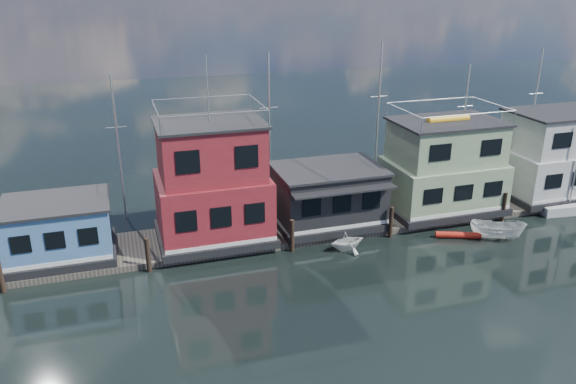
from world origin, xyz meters
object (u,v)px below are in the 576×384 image
object	(u,v)px
houseboat_red	(212,184)
houseboat_white	(556,156)
motorboat	(497,230)
red_kayak	(458,235)
houseboat_green	(443,168)
houseboat_dark	(328,195)
dinghy_white	(347,241)
day_sailer	(569,207)
houseboat_blue	(58,230)

from	to	relation	value
houseboat_red	houseboat_white	size ratio (longest dim) A/B	1.41
motorboat	red_kayak	world-z (taller)	motorboat
motorboat	houseboat_green	bearing A→B (deg)	43.41
houseboat_dark	dinghy_white	size ratio (longest dim) A/B	3.10
houseboat_dark	day_sailer	bearing A→B (deg)	-8.89
houseboat_green	red_kayak	distance (m)	5.57
dinghy_white	red_kayak	bearing A→B (deg)	-101.39
houseboat_dark	dinghy_white	xyz separation A→B (m)	(-0.05, -3.66, -1.79)
houseboat_red	red_kayak	size ratio (longest dim) A/B	3.95
day_sailer	red_kayak	xyz separation A→B (m)	(-10.47, -1.43, -0.20)
houseboat_dark	houseboat_red	bearing A→B (deg)	179.86
houseboat_red	motorboat	size ratio (longest dim) A/B	3.32
dinghy_white	houseboat_white	bearing A→B (deg)	-85.89
houseboat_red	houseboat_green	bearing A→B (deg)	0.00
houseboat_blue	houseboat_white	world-z (taller)	houseboat_white
day_sailer	red_kayak	bearing A→B (deg)	-165.82
houseboat_red	houseboat_blue	bearing A→B (deg)	-180.00
houseboat_dark	motorboat	distance (m)	11.57
houseboat_green	day_sailer	distance (m)	10.22
dinghy_white	red_kayak	size ratio (longest dim) A/B	0.79
houseboat_dark	houseboat_blue	bearing A→B (deg)	179.94
day_sailer	dinghy_white	size ratio (longest dim) A/B	3.00
houseboat_green	houseboat_white	size ratio (longest dim) A/B	1.00
houseboat_white	dinghy_white	xyz separation A→B (m)	(-19.05, -3.68, -2.91)
houseboat_dark	houseboat_green	size ratio (longest dim) A/B	0.88
houseboat_red	motorboat	distance (m)	19.22
dinghy_white	houseboat_green	bearing A→B (deg)	-74.69
houseboat_blue	houseboat_green	distance (m)	26.53
day_sailer	dinghy_white	world-z (taller)	day_sailer
houseboat_blue	dinghy_white	world-z (taller)	houseboat_blue
dinghy_white	houseboat_red	bearing A→B (deg)	58.33
houseboat_blue	houseboat_red	world-z (taller)	houseboat_red
houseboat_green	dinghy_white	size ratio (longest dim) A/B	3.52
motorboat	dinghy_white	xyz separation A→B (m)	(-10.21, 1.61, -0.06)
houseboat_blue	houseboat_white	size ratio (longest dim) A/B	0.76
houseboat_red	day_sailer	bearing A→B (deg)	-6.25
houseboat_green	houseboat_red	bearing A→B (deg)	-180.00
houseboat_dark	houseboat_green	world-z (taller)	houseboat_green
motorboat	red_kayak	distance (m)	2.57
houseboat_blue	houseboat_red	xyz separation A→B (m)	(9.50, 0.00, 1.90)
houseboat_red	day_sailer	distance (m)	26.71
motorboat	day_sailer	bearing A→B (deg)	-42.47
houseboat_red	day_sailer	size ratio (longest dim) A/B	1.66
houseboat_blue	dinghy_white	bearing A→B (deg)	-11.91
dinghy_white	houseboat_dark	bearing A→B (deg)	-7.63
houseboat_dark	motorboat	size ratio (longest dim) A/B	2.07
houseboat_white	houseboat_green	bearing A→B (deg)	180.00
houseboat_white	red_kayak	world-z (taller)	houseboat_white
houseboat_green	houseboat_blue	bearing A→B (deg)	-180.00
houseboat_green	motorboat	xyz separation A→B (m)	(1.16, -5.29, -2.86)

